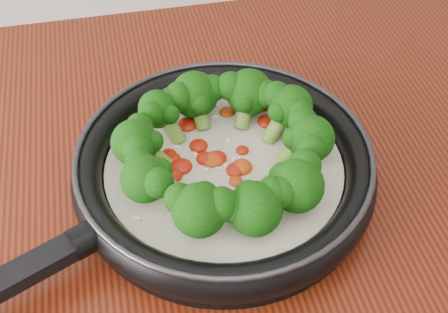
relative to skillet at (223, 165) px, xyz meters
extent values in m
cylinder|color=black|center=(0.00, 0.00, -0.03)|extent=(0.44, 0.44, 0.01)
torus|color=black|center=(0.00, 0.00, -0.01)|extent=(0.46, 0.46, 0.04)
torus|color=#2D2D33|center=(0.00, 0.00, 0.02)|extent=(0.45, 0.45, 0.01)
cube|color=black|center=(-0.24, -0.11, 0.00)|extent=(0.19, 0.11, 0.02)
cylinder|color=black|center=(-0.16, -0.07, 0.00)|extent=(0.04, 0.04, 0.03)
cylinder|color=beige|center=(0.00, 0.00, -0.01)|extent=(0.36, 0.36, 0.02)
ellipsoid|color=#A31707|center=(0.03, 0.02, 0.00)|extent=(0.02, 0.02, 0.01)
ellipsoid|color=#A31707|center=(0.07, 0.06, 0.00)|extent=(0.03, 0.03, 0.01)
ellipsoid|color=#AF360B|center=(-0.01, 0.01, 0.00)|extent=(0.02, 0.02, 0.01)
ellipsoid|color=#A31707|center=(0.00, 0.01, 0.00)|extent=(0.03, 0.03, 0.01)
ellipsoid|color=#A31707|center=(-0.05, 0.02, 0.00)|extent=(0.02, 0.02, 0.01)
ellipsoid|color=#AF360B|center=(-0.09, 0.02, 0.00)|extent=(0.03, 0.03, 0.01)
ellipsoid|color=#A31707|center=(0.07, 0.09, 0.00)|extent=(0.02, 0.02, 0.01)
ellipsoid|color=#A31707|center=(-0.02, 0.02, 0.00)|extent=(0.02, 0.02, 0.01)
ellipsoid|color=#AF360B|center=(0.01, -0.03, 0.00)|extent=(0.02, 0.02, 0.01)
ellipsoid|color=#A31707|center=(0.10, -0.01, 0.00)|extent=(0.02, 0.02, 0.01)
ellipsoid|color=#A31707|center=(-0.05, 0.01, 0.00)|extent=(0.03, 0.03, 0.01)
ellipsoid|color=#AF360B|center=(0.02, 0.09, 0.00)|extent=(0.02, 0.02, 0.01)
ellipsoid|color=#A31707|center=(-0.04, -0.07, 0.00)|extent=(0.02, 0.02, 0.01)
ellipsoid|color=#A31707|center=(-0.06, 0.03, 0.00)|extent=(0.03, 0.03, 0.01)
ellipsoid|color=#AF360B|center=(0.02, -0.01, 0.00)|extent=(0.03, 0.03, 0.01)
ellipsoid|color=#A31707|center=(-0.06, 0.00, 0.00)|extent=(0.03, 0.03, 0.01)
ellipsoid|color=#A31707|center=(-0.03, 0.08, 0.00)|extent=(0.03, 0.03, 0.01)
ellipsoid|color=#AF360B|center=(-0.01, 0.01, 0.00)|extent=(0.03, 0.03, 0.01)
ellipsoid|color=#A31707|center=(0.05, -0.04, 0.00)|extent=(0.03, 0.03, 0.01)
ellipsoid|color=#A31707|center=(0.01, -0.01, 0.00)|extent=(0.03, 0.03, 0.01)
ellipsoid|color=#AF360B|center=(-0.09, 0.03, 0.00)|extent=(0.02, 0.02, 0.01)
ellipsoid|color=#A31707|center=(-0.02, 0.04, 0.00)|extent=(0.03, 0.03, 0.01)
ellipsoid|color=#A31707|center=(0.00, -0.06, 0.00)|extent=(0.02, 0.02, 0.01)
ellipsoid|color=#AF360B|center=(-0.04, -0.03, 0.00)|extent=(0.02, 0.02, 0.01)
ellipsoid|color=white|center=(0.09, 0.03, 0.00)|extent=(0.01, 0.01, 0.00)
ellipsoid|color=white|center=(0.02, -0.04, 0.00)|extent=(0.01, 0.00, 0.00)
ellipsoid|color=white|center=(-0.04, 0.04, 0.00)|extent=(0.01, 0.01, 0.00)
ellipsoid|color=white|center=(0.01, 0.08, 0.00)|extent=(0.01, 0.01, 0.00)
ellipsoid|color=white|center=(0.08, 0.06, 0.00)|extent=(0.01, 0.01, 0.00)
ellipsoid|color=white|center=(0.02, 0.04, 0.00)|extent=(0.01, 0.01, 0.00)
ellipsoid|color=white|center=(0.00, 0.00, 0.00)|extent=(0.01, 0.01, 0.00)
ellipsoid|color=white|center=(-0.02, 0.07, 0.00)|extent=(0.01, 0.01, 0.00)
ellipsoid|color=white|center=(0.07, 0.00, 0.00)|extent=(0.01, 0.01, 0.00)
ellipsoid|color=white|center=(0.03, -0.01, 0.00)|extent=(0.01, 0.01, 0.00)
ellipsoid|color=white|center=(0.09, -0.03, 0.00)|extent=(0.01, 0.01, 0.00)
ellipsoid|color=white|center=(0.01, 0.10, 0.00)|extent=(0.01, 0.01, 0.00)
ellipsoid|color=white|center=(0.01, -0.06, 0.00)|extent=(0.01, 0.01, 0.00)
ellipsoid|color=white|center=(0.00, 0.01, 0.00)|extent=(0.01, 0.01, 0.00)
ellipsoid|color=white|center=(-0.02, 0.04, 0.00)|extent=(0.01, 0.01, 0.00)
ellipsoid|color=white|center=(-0.09, -0.02, 0.00)|extent=(0.01, 0.01, 0.00)
ellipsoid|color=white|center=(-0.02, 0.00, 0.00)|extent=(0.01, 0.01, 0.00)
ellipsoid|color=white|center=(-0.01, -0.04, 0.00)|extent=(0.01, 0.01, 0.00)
ellipsoid|color=white|center=(-0.03, 0.02, 0.00)|extent=(0.00, 0.01, 0.00)
ellipsoid|color=white|center=(0.02, 0.01, 0.00)|extent=(0.01, 0.01, 0.00)
ellipsoid|color=white|center=(-0.01, 0.00, 0.00)|extent=(0.01, 0.01, 0.00)
ellipsoid|color=white|center=(-0.10, -0.06, 0.00)|extent=(0.01, 0.01, 0.00)
ellipsoid|color=white|center=(0.01, 0.01, 0.00)|extent=(0.01, 0.01, 0.00)
ellipsoid|color=white|center=(0.00, 0.01, 0.00)|extent=(0.01, 0.01, 0.00)
ellipsoid|color=white|center=(0.12, 0.01, 0.00)|extent=(0.01, 0.01, 0.00)
cylinder|color=olive|center=(0.07, 0.04, 0.01)|extent=(0.04, 0.03, 0.04)
sphere|color=black|center=(0.09, 0.04, 0.03)|extent=(0.07, 0.07, 0.05)
sphere|color=black|center=(0.08, 0.06, 0.04)|extent=(0.04, 0.04, 0.03)
sphere|color=black|center=(0.10, 0.03, 0.04)|extent=(0.04, 0.04, 0.03)
sphere|color=black|center=(0.07, 0.04, 0.04)|extent=(0.03, 0.03, 0.03)
cylinder|color=olive|center=(0.04, 0.07, 0.01)|extent=(0.03, 0.04, 0.04)
sphere|color=black|center=(0.05, 0.08, 0.03)|extent=(0.08, 0.08, 0.06)
sphere|color=black|center=(0.03, 0.09, 0.04)|extent=(0.05, 0.05, 0.04)
sphere|color=black|center=(0.07, 0.07, 0.04)|extent=(0.04, 0.04, 0.03)
sphere|color=black|center=(0.04, 0.07, 0.03)|extent=(0.04, 0.04, 0.03)
cylinder|color=olive|center=(-0.01, 0.08, 0.01)|extent=(0.02, 0.04, 0.04)
sphere|color=black|center=(-0.01, 0.10, 0.03)|extent=(0.08, 0.08, 0.06)
sphere|color=black|center=(-0.03, 0.09, 0.04)|extent=(0.05, 0.05, 0.04)
sphere|color=black|center=(0.01, 0.09, 0.03)|extent=(0.04, 0.04, 0.03)
sphere|color=black|center=(-0.01, 0.08, 0.03)|extent=(0.04, 0.04, 0.03)
cylinder|color=olive|center=(-0.05, 0.06, 0.01)|extent=(0.04, 0.04, 0.04)
sphere|color=black|center=(-0.06, 0.08, 0.03)|extent=(0.06, 0.06, 0.05)
sphere|color=black|center=(-0.07, 0.06, 0.04)|extent=(0.04, 0.04, 0.03)
sphere|color=black|center=(-0.05, 0.08, 0.04)|extent=(0.04, 0.04, 0.03)
sphere|color=black|center=(-0.05, 0.06, 0.03)|extent=(0.03, 0.03, 0.02)
cylinder|color=olive|center=(-0.07, 0.02, 0.01)|extent=(0.04, 0.03, 0.04)
sphere|color=black|center=(-0.09, 0.02, 0.03)|extent=(0.07, 0.07, 0.05)
sphere|color=black|center=(-0.09, 0.00, 0.04)|extent=(0.04, 0.04, 0.03)
sphere|color=black|center=(-0.09, 0.04, 0.04)|extent=(0.04, 0.04, 0.03)
sphere|color=black|center=(-0.08, 0.02, 0.03)|extent=(0.03, 0.03, 0.03)
cylinder|color=olive|center=(-0.07, -0.03, 0.01)|extent=(0.04, 0.03, 0.04)
sphere|color=black|center=(-0.09, -0.03, 0.03)|extent=(0.07, 0.07, 0.05)
sphere|color=black|center=(-0.08, -0.05, 0.04)|extent=(0.04, 0.04, 0.03)
sphere|color=black|center=(-0.09, -0.01, 0.04)|extent=(0.04, 0.04, 0.03)
sphere|color=black|center=(-0.07, -0.03, 0.03)|extent=(0.03, 0.03, 0.03)
cylinder|color=olive|center=(-0.03, -0.07, 0.01)|extent=(0.03, 0.04, 0.04)
sphere|color=black|center=(-0.04, -0.09, 0.03)|extent=(0.07, 0.07, 0.06)
sphere|color=black|center=(-0.02, -0.09, 0.04)|extent=(0.05, 0.05, 0.04)
sphere|color=black|center=(-0.06, -0.07, 0.04)|extent=(0.04, 0.04, 0.03)
sphere|color=black|center=(-0.03, -0.07, 0.04)|extent=(0.04, 0.04, 0.03)
cylinder|color=olive|center=(0.01, -0.07, 0.01)|extent=(0.02, 0.04, 0.04)
sphere|color=black|center=(0.01, -0.09, 0.03)|extent=(0.08, 0.08, 0.06)
sphere|color=black|center=(0.03, -0.08, 0.04)|extent=(0.05, 0.05, 0.04)
sphere|color=black|center=(-0.01, -0.09, 0.04)|extent=(0.04, 0.04, 0.03)
sphere|color=black|center=(0.01, -0.07, 0.03)|extent=(0.04, 0.04, 0.03)
cylinder|color=olive|center=(0.05, -0.06, 0.01)|extent=(0.04, 0.04, 0.04)
sphere|color=black|center=(0.06, -0.07, 0.03)|extent=(0.08, 0.08, 0.06)
sphere|color=black|center=(0.08, -0.06, 0.04)|extent=(0.05, 0.05, 0.04)
sphere|color=black|center=(0.04, -0.08, 0.04)|extent=(0.04, 0.04, 0.03)
sphere|color=black|center=(0.05, -0.06, 0.03)|extent=(0.04, 0.04, 0.03)
cylinder|color=olive|center=(0.08, -0.01, 0.01)|extent=(0.04, 0.02, 0.04)
sphere|color=black|center=(0.10, -0.01, 0.03)|extent=(0.07, 0.07, 0.05)
sphere|color=black|center=(0.09, 0.01, 0.04)|extent=(0.04, 0.04, 0.03)
sphere|color=black|center=(0.09, -0.03, 0.04)|extent=(0.04, 0.04, 0.03)
sphere|color=black|center=(0.08, -0.01, 0.03)|extent=(0.04, 0.04, 0.03)
camera|label=1|loc=(-0.10, -0.46, 0.50)|focal=48.53mm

